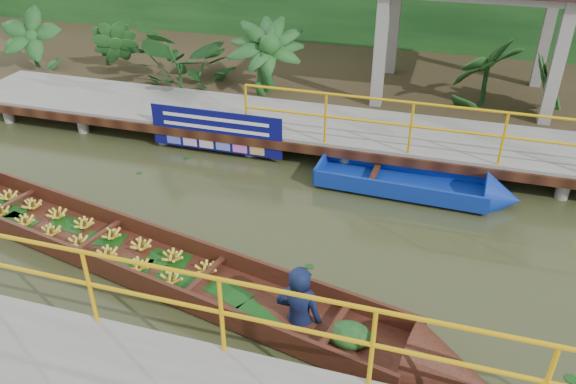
# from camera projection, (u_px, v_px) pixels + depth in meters

# --- Properties ---
(ground) EXTENTS (80.00, 80.00, 0.00)m
(ground) POSITION_uv_depth(u_px,v_px,m) (252.00, 234.00, 9.22)
(ground) COLOR #34361B
(ground) RESTS_ON ground
(land_strip) EXTENTS (30.00, 8.00, 0.45)m
(land_strip) POSITION_uv_depth(u_px,v_px,m) (345.00, 76.00, 15.28)
(land_strip) COLOR #352D1A
(land_strip) RESTS_ON ground
(far_dock) EXTENTS (16.00, 2.06, 1.66)m
(far_dock) POSITION_uv_depth(u_px,v_px,m) (307.00, 126.00, 11.80)
(far_dock) COLOR gray
(far_dock) RESTS_ON ground
(vendor_boat) EXTENTS (10.09, 3.06, 2.17)m
(vendor_boat) POSITION_uv_depth(u_px,v_px,m) (162.00, 260.00, 8.23)
(vendor_boat) COLOR #34170E
(vendor_boat) RESTS_ON ground
(moored_blue_boat) EXTENTS (3.68, 1.11, 0.87)m
(moored_blue_boat) POSITION_uv_depth(u_px,v_px,m) (450.00, 190.00, 10.13)
(moored_blue_boat) COLOR #0D2B98
(moored_blue_boat) RESTS_ON ground
(blue_banner) EXTENTS (2.82, 0.04, 0.88)m
(blue_banner) POSITION_uv_depth(u_px,v_px,m) (216.00, 131.00, 11.38)
(blue_banner) COLOR #0B0C5B
(blue_banner) RESTS_ON ground
(tropical_plants) EXTENTS (14.39, 1.39, 1.74)m
(tropical_plants) POSITION_uv_depth(u_px,v_px,m) (256.00, 54.00, 13.34)
(tropical_plants) COLOR #123A16
(tropical_plants) RESTS_ON ground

